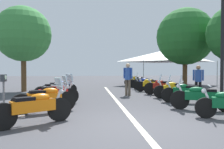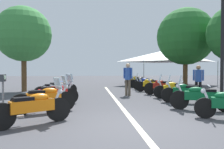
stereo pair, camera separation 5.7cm
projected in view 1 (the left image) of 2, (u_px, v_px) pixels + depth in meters
The scene contains 22 objects.
ground_plane at pixel (138, 126), 5.49m from camera, with size 80.00×80.00×0.00m, color #424247.
lane_centre_stripe at pixel (117, 102), 9.61m from camera, with size 15.25×0.16×0.01m, color beige.
motorcycle_left_row_0 at pixel (35, 107), 5.60m from camera, with size 1.29×1.84×1.22m.
motorcycle_left_row_1 at pixel (45, 99), 7.14m from camera, with size 1.03×1.98×1.23m.
motorcycle_left_row_2 at pixel (54, 94), 8.65m from camera, with size 1.13×1.96×1.22m.
motorcycle_left_row_3 at pixel (56, 90), 10.15m from camera, with size 1.21×1.81×1.23m.
motorcycle_left_row_4 at pixel (60, 88), 11.51m from camera, with size 1.17×1.80×1.21m.
motorcycle_right_row_1 at pixel (201, 97), 7.59m from camera, with size 1.10×2.01×1.23m.
motorcycle_right_row_2 at pixel (186, 92), 9.24m from camera, with size 0.92×2.04×1.22m.
motorcycle_right_row_3 at pixel (174, 89), 10.66m from camera, with size 0.82×2.05×1.21m.
motorcycle_right_row_4 at pixel (163, 87), 12.08m from camera, with size 0.96×2.02×1.02m.
motorcycle_right_row_5 at pixel (151, 85), 13.77m from camera, with size 0.90×1.95×1.00m.
motorcycle_right_row_6 at pixel (146, 83), 15.13m from camera, with size 0.86×1.96×1.19m.
motorcycle_right_row_7 at pixel (142, 82), 16.64m from camera, with size 0.99×1.99×0.99m.
motorcycle_right_row_8 at pixel (137, 81), 18.10m from camera, with size 0.97×2.10×1.02m.
street_lamp_twin_globe at pixel (223, 19), 8.95m from camera, with size 0.32×1.22×5.23m.
parking_meter at pixel (4, 87), 6.66m from camera, with size 0.19×0.15×1.29m.
bystander_0 at pixel (198, 79), 10.89m from camera, with size 0.35×0.44×1.64m.
bystander_1 at pixel (128, 77), 11.76m from camera, with size 0.35×0.44×1.76m.
roadside_tree_0 at pixel (185, 37), 15.11m from camera, with size 3.94×3.94×5.68m.
roadside_tree_1 at pixel (23, 34), 13.84m from camera, with size 3.51×3.51×5.44m.
event_tent at pixel (167, 56), 19.64m from camera, with size 6.59×6.59×3.20m.
Camera 1 is at (-5.36, 1.23, 1.46)m, focal length 34.78 mm.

